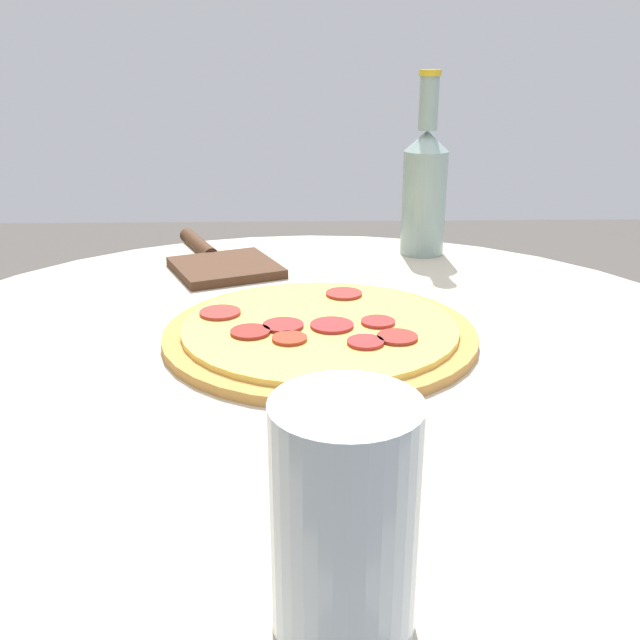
{
  "coord_description": "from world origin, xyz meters",
  "views": [
    {
      "loc": [
        -0.65,
        0.01,
        1.04
      ],
      "look_at": [
        0.02,
        -0.01,
        0.79
      ],
      "focal_mm": 40.0,
      "sensor_mm": 36.0,
      "label": 1
    }
  ],
  "objects_px": {
    "beer_bottle": "(425,187)",
    "drinking_glass": "(345,520)",
    "pizza": "(320,331)",
    "pizza_paddle": "(218,261)"
  },
  "relations": [
    {
      "from": "beer_bottle",
      "to": "pizza_paddle",
      "type": "distance_m",
      "value": 0.31
    },
    {
      "from": "pizza",
      "to": "beer_bottle",
      "type": "distance_m",
      "value": 0.37
    },
    {
      "from": "pizza",
      "to": "beer_bottle",
      "type": "height_order",
      "value": "beer_bottle"
    },
    {
      "from": "pizza_paddle",
      "to": "drinking_glass",
      "type": "distance_m",
      "value": 0.67
    },
    {
      "from": "beer_bottle",
      "to": "drinking_glass",
      "type": "bearing_deg",
      "value": 167.77
    },
    {
      "from": "pizza_paddle",
      "to": "pizza",
      "type": "bearing_deg",
      "value": -177.05
    },
    {
      "from": "pizza",
      "to": "pizza_paddle",
      "type": "distance_m",
      "value": 0.3
    },
    {
      "from": "beer_bottle",
      "to": "pizza_paddle",
      "type": "xyz_separation_m",
      "value": [
        -0.06,
        0.29,
        -0.09
      ]
    },
    {
      "from": "pizza_paddle",
      "to": "beer_bottle",
      "type": "bearing_deg",
      "value": -101.72
    },
    {
      "from": "beer_bottle",
      "to": "drinking_glass",
      "type": "xyz_separation_m",
      "value": [
        -0.71,
        0.15,
        -0.03
      ]
    }
  ]
}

